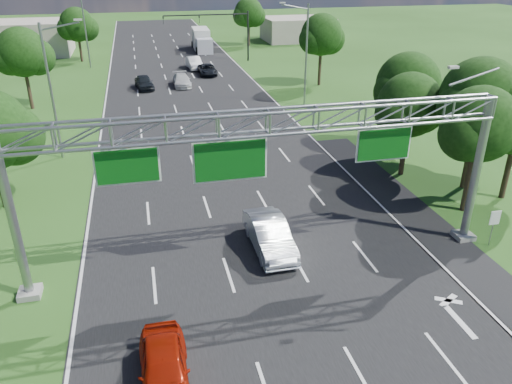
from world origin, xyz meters
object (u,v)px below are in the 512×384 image
object	(u,v)px
sign_gantry	(270,135)
silver_sedan	(270,235)
traffic_signal	(224,25)
box_truck	(202,40)
red_coupe	(164,368)
regulatory_sign	(494,221)

from	to	relation	value
sign_gantry	silver_sedan	world-z (taller)	sign_gantry
sign_gantry	traffic_signal	xyz separation A→B (m)	(7.15, 53.00, -1.72)
traffic_signal	box_truck	bearing A→B (deg)	100.24
traffic_signal	box_truck	distance (m)	11.42
traffic_signal	red_coupe	bearing A→B (deg)	-102.07
traffic_signal	box_truck	xyz separation A→B (m)	(-1.93, 10.68, -3.57)
regulatory_sign	red_coupe	world-z (taller)	regulatory_sign
sign_gantry	red_coupe	size ratio (longest dim) A/B	5.26
red_coupe	box_truck	xyz separation A→B (m)	(10.85, 70.42, 0.83)
sign_gantry	regulatory_sign	distance (m)	13.25
red_coupe	box_truck	bearing A→B (deg)	81.69
regulatory_sign	red_coupe	xyz separation A→B (m)	(-17.70, -5.72, -0.75)
regulatory_sign	box_truck	bearing A→B (deg)	96.04
sign_gantry	box_truck	world-z (taller)	sign_gantry
regulatory_sign	box_truck	world-z (taller)	box_truck
traffic_signal	silver_sedan	distance (m)	52.23
traffic_signal	silver_sedan	xyz separation A→B (m)	(-6.72, -51.62, -4.32)
traffic_signal	red_coupe	xyz separation A→B (m)	(-12.77, -59.74, -4.41)
sign_gantry	silver_sedan	xyz separation A→B (m)	(0.43, 1.39, -6.04)
red_coupe	silver_sedan	size ratio (longest dim) A/B	0.87
regulatory_sign	silver_sedan	size ratio (longest dim) A/B	0.41
sign_gantry	traffic_signal	world-z (taller)	sign_gantry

